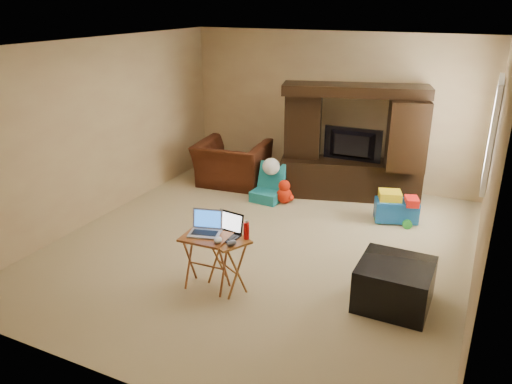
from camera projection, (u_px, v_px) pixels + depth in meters
The scene contains 22 objects.
floor at pixel (263, 244), 6.45m from camera, with size 5.50×5.50×0.00m, color beige.
ceiling at pixel (264, 44), 5.55m from camera, with size 5.50×5.50×0.00m, color silver.
wall_back at pixel (332, 109), 8.31m from camera, with size 5.00×5.00×0.00m, color tan.
wall_front at pixel (108, 248), 3.69m from camera, with size 5.00×5.00×0.00m, color tan.
wall_left at pixel (102, 130), 7.00m from camera, with size 5.50×5.50×0.00m, color tan.
wall_right at pixel (489, 183), 5.00m from camera, with size 5.50×5.50×0.00m, color tan.
window_pane at pixel (494, 133), 6.25m from camera, with size 1.20×1.20×0.00m, color white.
window_frame at pixel (492, 133), 6.26m from camera, with size 0.06×1.14×1.34m, color white.
entertainment_center at pixel (352, 143), 7.72m from camera, with size 2.17×0.54×1.78m, color black.
television at pixel (351, 146), 7.69m from camera, with size 0.90×0.12×0.52m, color black.
recliner at pixel (232, 164), 8.41m from camera, with size 1.13×0.99×0.74m, color #42180E.
child_rocker at pixel (267, 183), 7.76m from camera, with size 0.44×0.50×0.58m, color #177883, non-canonical shape.
plush_toy at pixel (284, 192), 7.70m from camera, with size 0.34×0.29×0.38m, color red, non-canonical shape.
push_toy at pixel (397, 207), 7.04m from camera, with size 0.60×0.43×0.45m, color #165DB5, non-canonical shape.
ottoman at pixel (394, 284), 5.12m from camera, with size 0.72×0.72×0.47m, color black.
tray_table_left at pixel (207, 262), 5.38m from camera, with size 0.48×0.39×0.63m, color #A35527.
tray_table_right at pixel (227, 263), 5.39m from camera, with size 0.47×0.37×0.60m, color #975E24.
laptop_left at pixel (204, 224), 5.26m from camera, with size 0.33×0.27×0.24m, color #A2A2A6.
laptop_right at pixel (223, 226), 5.27m from camera, with size 0.32×0.26×0.24m, color black.
mouse_left at pixel (218, 240), 5.13m from camera, with size 0.08×0.13×0.05m, color silver.
mouse_right at pixel (232, 243), 5.12m from camera, with size 0.08×0.12×0.05m, color #424247.
water_bottle at pixel (246, 231), 5.23m from camera, with size 0.06×0.06×0.19m, color red.
Camera 1 is at (2.41, -5.24, 2.97)m, focal length 35.00 mm.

